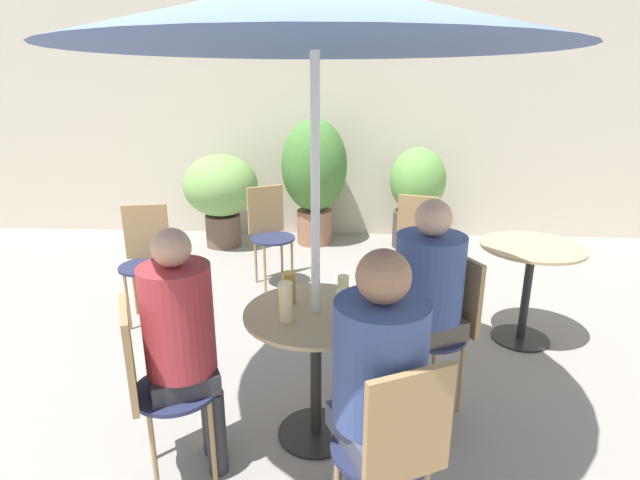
# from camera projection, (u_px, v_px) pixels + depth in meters

# --- Properties ---
(ground_plane) EXTENTS (20.00, 20.00, 0.00)m
(ground_plane) POSITION_uv_depth(u_px,v_px,m) (282.00, 435.00, 2.73)
(ground_plane) COLOR gray
(storefront_wall) EXTENTS (10.00, 0.06, 3.00)m
(storefront_wall) POSITION_uv_depth(u_px,v_px,m) (320.00, 111.00, 5.89)
(storefront_wall) COLOR beige
(storefront_wall) RESTS_ON ground_plane
(cafe_table_near) EXTENTS (0.73, 0.73, 0.74)m
(cafe_table_near) POSITION_uv_depth(u_px,v_px,m) (316.00, 344.00, 2.58)
(cafe_table_near) COLOR black
(cafe_table_near) RESTS_ON ground_plane
(cafe_table_far) EXTENTS (0.72, 0.72, 0.74)m
(cafe_table_far) POSITION_uv_depth(u_px,v_px,m) (529.00, 271.00, 3.58)
(cafe_table_far) COLOR black
(cafe_table_far) RESTS_ON ground_plane
(bistro_chair_0) EXTENTS (0.46, 0.44, 0.92)m
(bistro_chair_0) POSITION_uv_depth(u_px,v_px,m) (153.00, 377.00, 2.29)
(bistro_chair_0) COLOR #232847
(bistro_chair_0) RESTS_ON ground_plane
(bistro_chair_1) EXTENTS (0.44, 0.46, 0.92)m
(bistro_chair_1) POSITION_uv_depth(u_px,v_px,m) (394.00, 444.00, 1.87)
(bistro_chair_1) COLOR #232847
(bistro_chair_1) RESTS_ON ground_plane
(bistro_chair_2) EXTENTS (0.46, 0.44, 0.92)m
(bistro_chair_2) POSITION_uv_depth(u_px,v_px,m) (446.00, 317.00, 2.86)
(bistro_chair_2) COLOR #232847
(bistro_chair_2) RESTS_ON ground_plane
(bistro_chair_3) EXTENTS (0.45, 0.46, 0.92)m
(bistro_chair_3) POSITION_uv_depth(u_px,v_px,m) (269.00, 226.00, 4.64)
(bistro_chair_3) COLOR #232847
(bistro_chair_3) RESTS_ON ground_plane
(bistro_chair_4) EXTENTS (0.43, 0.44, 0.92)m
(bistro_chair_4) POSITION_uv_depth(u_px,v_px,m) (418.00, 234.00, 4.41)
(bistro_chair_4) COLOR #232847
(bistro_chair_4) RESTS_ON ground_plane
(bistro_chair_5) EXTENTS (0.41, 0.43, 0.92)m
(bistro_chair_5) POSITION_uv_depth(u_px,v_px,m) (146.00, 252.00, 3.95)
(bistro_chair_5) COLOR #232847
(bistro_chair_5) RESTS_ON ground_plane
(seated_person_0) EXTENTS (0.39, 0.38, 1.25)m
(seated_person_0) POSITION_uv_depth(u_px,v_px,m) (183.00, 333.00, 2.28)
(seated_person_0) COLOR #2D2D33
(seated_person_0) RESTS_ON ground_plane
(seated_person_1) EXTENTS (0.42, 0.44, 1.28)m
(seated_person_1) POSITION_uv_depth(u_px,v_px,m) (377.00, 376.00, 1.93)
(seated_person_1) COLOR #42475B
(seated_person_1) RESTS_ON ground_plane
(seated_person_2) EXTENTS (0.46, 0.44, 1.26)m
(seated_person_2) POSITION_uv_depth(u_px,v_px,m) (426.00, 291.00, 2.75)
(seated_person_2) COLOR brown
(seated_person_2) RESTS_ON ground_plane
(beer_glass_0) EXTENTS (0.06, 0.06, 0.15)m
(beer_glass_0) POSITION_uv_depth(u_px,v_px,m) (343.00, 290.00, 2.59)
(beer_glass_0) COLOR beige
(beer_glass_0) RESTS_ON cafe_table_near
(beer_glass_1) EXTENTS (0.07, 0.07, 0.17)m
(beer_glass_1) POSITION_uv_depth(u_px,v_px,m) (289.00, 288.00, 2.59)
(beer_glass_1) COLOR #B28433
(beer_glass_1) RESTS_ON cafe_table_near
(beer_glass_2) EXTENTS (0.07, 0.07, 0.20)m
(beer_glass_2) POSITION_uv_depth(u_px,v_px,m) (286.00, 302.00, 2.39)
(beer_glass_2) COLOR beige
(beer_glass_2) RESTS_ON cafe_table_near
(beer_glass_3) EXTENTS (0.07, 0.07, 0.16)m
(beer_glass_3) POSITION_uv_depth(u_px,v_px,m) (343.00, 306.00, 2.38)
(beer_glass_3) COLOR beige
(beer_glass_3) RESTS_ON cafe_table_near
(potted_plant_0) EXTENTS (0.84, 0.84, 1.07)m
(potted_plant_0) POSITION_uv_depth(u_px,v_px,m) (221.00, 190.00, 5.66)
(potted_plant_0) COLOR brown
(potted_plant_0) RESTS_ON ground_plane
(potted_plant_1) EXTENTS (0.75, 0.75, 1.45)m
(potted_plant_1) POSITION_uv_depth(u_px,v_px,m) (314.00, 172.00, 5.70)
(potted_plant_1) COLOR #93664C
(potted_plant_1) RESTS_ON ground_plane
(potted_plant_2) EXTENTS (0.62, 0.62, 1.15)m
(potted_plant_2) POSITION_uv_depth(u_px,v_px,m) (417.00, 194.00, 5.64)
(potted_plant_2) COLOR #47423D
(potted_plant_2) RESTS_ON ground_plane
(umbrella) EXTENTS (2.18, 2.18, 2.26)m
(umbrella) POSITION_uv_depth(u_px,v_px,m) (315.00, 15.00, 2.10)
(umbrella) COLOR silver
(umbrella) RESTS_ON ground_plane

